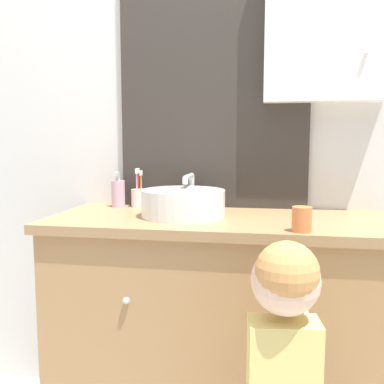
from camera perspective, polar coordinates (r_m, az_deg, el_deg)
name	(u,v)px	position (r m, az deg, el deg)	size (l,w,h in m)	color
wall_back	(234,118)	(1.89, 5.56, 9.74)	(3.20, 0.18, 2.50)	silver
vanity_counter	(220,329)	(1.76, 3.79, -17.82)	(1.30, 0.54, 0.89)	#A37A4C
sink_basin	(184,202)	(1.63, -1.12, -1.39)	(0.32, 0.37, 0.15)	white
toothbrush_holder	(138,196)	(1.89, -7.15, -0.58)	(0.06, 0.06, 0.17)	silver
soap_dispenser	(118,193)	(1.89, -9.82, -0.13)	(0.06, 0.06, 0.15)	#CCA3BC
child_figure	(284,362)	(1.25, 12.16, -21.26)	(0.20, 0.45, 0.93)	slate
drinking_cup	(302,219)	(1.40, 14.43, -3.54)	(0.06, 0.06, 0.08)	orange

